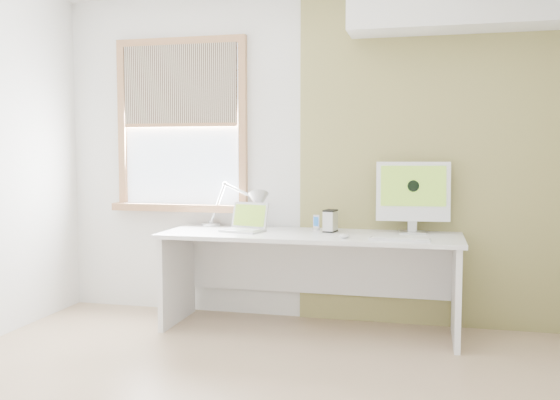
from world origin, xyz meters
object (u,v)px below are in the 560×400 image
(desk, at_px, (311,258))
(imac, at_px, (413,193))
(desk_lamp, at_px, (249,204))
(laptop, at_px, (246,224))
(external_drive, at_px, (330,221))

(desk, height_order, imac, imac)
(desk_lamp, xyz_separation_m, laptop, (0.02, -0.18, -0.14))
(imac, bearing_deg, desk_lamp, -179.39)
(desk, height_order, desk_lamp, desk_lamp)
(laptop, relative_size, imac, 0.65)
(desk, distance_m, external_drive, 0.32)
(desk_lamp, bearing_deg, imac, 0.61)
(external_drive, distance_m, imac, 0.64)
(desk, xyz_separation_m, imac, (0.74, 0.16, 0.49))
(desk, xyz_separation_m, laptop, (-0.50, -0.03, 0.25))
(laptop, height_order, external_drive, laptop)
(desk_lamp, height_order, laptop, desk_lamp)
(imac, bearing_deg, desk, -167.80)
(desk, xyz_separation_m, external_drive, (0.14, 0.06, 0.28))
(desk_lamp, distance_m, laptop, 0.22)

